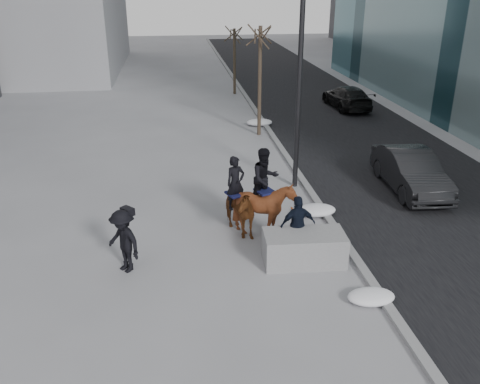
{
  "coord_description": "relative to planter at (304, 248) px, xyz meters",
  "views": [
    {
      "loc": [
        -1.82,
        -12.27,
        7.25
      ],
      "look_at": [
        0.0,
        1.2,
        1.5
      ],
      "focal_mm": 38.0,
      "sensor_mm": 36.0,
      "label": 1
    }
  ],
  "objects": [
    {
      "name": "car_far",
      "position": [
        7.01,
        17.2,
        0.22
      ],
      "size": [
        2.05,
        4.63,
        1.32
      ],
      "primitive_type": "imported",
      "rotation": [
        0.0,
        0.0,
        3.19
      ],
      "color": "black",
      "rests_on": "ground"
    },
    {
      "name": "car_near",
      "position": [
        5.14,
        4.54,
        0.3
      ],
      "size": [
        1.81,
        4.58,
        1.48
      ],
      "primitive_type": "imported",
      "rotation": [
        0.0,
        0.0,
        -0.05
      ],
      "color": "black",
      "rests_on": "ground"
    },
    {
      "name": "mounted_left",
      "position": [
        -1.62,
        2.01,
        0.46
      ],
      "size": [
        1.5,
        2.05,
        2.42
      ],
      "color": "#48200E",
      "rests_on": "ground"
    },
    {
      "name": "mounted_right",
      "position": [
        -0.78,
        1.74,
        0.65
      ],
      "size": [
        1.91,
        2.02,
        2.73
      ],
      "color": "#4D220F",
      "rests_on": "ground"
    },
    {
      "name": "snow_piles",
      "position": [
        1.16,
        6.11,
        -0.27
      ],
      "size": [
        1.37,
        16.87,
        0.35
      ],
      "color": "white",
      "rests_on": "ground"
    },
    {
      "name": "camera_crew",
      "position": [
        -4.82,
        0.24,
        0.45
      ],
      "size": [
        1.25,
        1.27,
        1.75
      ],
      "color": "black",
      "rests_on": "ground"
    },
    {
      "name": "lamppost",
      "position": [
        1.06,
        5.28,
        4.55
      ],
      "size": [
        0.25,
        2.31,
        9.09
      ],
      "color": "black",
      "rests_on": "ground"
    },
    {
      "name": "feeder",
      "position": [
        -0.07,
        0.52,
        0.44
      ],
      "size": [
        1.07,
        0.91,
        1.75
      ],
      "color": "black",
      "rests_on": "ground"
    },
    {
      "name": "tree_near",
      "position": [
        0.86,
        12.36,
        2.45
      ],
      "size": [
        1.2,
        1.2,
        5.79
      ],
      "primitive_type": null,
      "color": "#3D3124",
      "rests_on": "ground"
    },
    {
      "name": "road",
      "position": [
        5.46,
        10.45,
        -0.43
      ],
      "size": [
        8.0,
        90.0,
        0.01
      ],
      "primitive_type": "cube",
      "color": "black",
      "rests_on": "ground"
    },
    {
      "name": "tree_far",
      "position": [
        0.86,
        22.2,
        1.91
      ],
      "size": [
        1.2,
        1.2,
        4.7
      ],
      "primitive_type": null,
      "color": "#382C21",
      "rests_on": "ground"
    },
    {
      "name": "ground",
      "position": [
        -1.54,
        0.45,
        -0.44
      ],
      "size": [
        120.0,
        120.0,
        0.0
      ],
      "primitive_type": "plane",
      "color": "gray",
      "rests_on": "ground"
    },
    {
      "name": "planter",
      "position": [
        0.0,
        0.0,
        0.0
      ],
      "size": [
        2.25,
        1.2,
        0.88
      ],
      "primitive_type": "cube",
      "rotation": [
        0.0,
        0.0,
        -0.05
      ],
      "color": "gray",
      "rests_on": "ground"
    },
    {
      "name": "curb",
      "position": [
        1.46,
        10.45,
        -0.38
      ],
      "size": [
        0.25,
        90.0,
        0.12
      ],
      "primitive_type": "cube",
      "color": "gray",
      "rests_on": "ground"
    }
  ]
}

